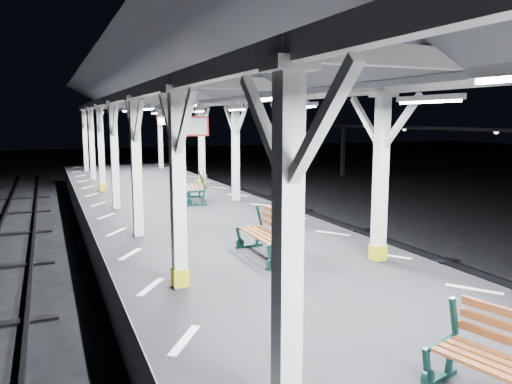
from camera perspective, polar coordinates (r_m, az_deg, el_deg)
ground at (r=8.05m, az=10.26°, el=-19.92°), size 120.00×120.00×0.00m
platform at (r=7.82m, az=10.36°, el=-16.69°), size 6.00×50.00×1.00m
hazard_stripes_left at (r=6.69m, az=-8.14°, el=-16.39°), size 1.00×48.00×0.01m
hazard_stripes_right at (r=9.14m, az=23.63°, el=-10.14°), size 1.00×48.00×0.01m
canopy at (r=7.11m, az=11.36°, el=14.41°), size 5.40×49.00×4.65m
bench_mid at (r=10.13m, az=1.47°, el=-4.67°), size 0.69×1.77×0.95m
bench_far at (r=16.95m, az=-6.65°, el=0.67°), size 1.08×1.93×0.99m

